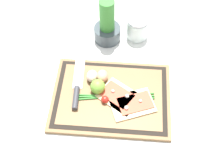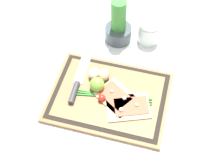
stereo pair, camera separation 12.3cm
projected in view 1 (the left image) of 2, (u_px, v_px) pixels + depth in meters
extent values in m
plane|color=silver|center=(111.00, 98.00, 1.24)|extent=(6.00, 6.00, 0.00)
cube|color=brown|center=(111.00, 97.00, 1.23)|extent=(0.47, 0.35, 0.02)
cube|color=black|center=(111.00, 96.00, 1.23)|extent=(0.44, 0.32, 0.00)
cube|color=brown|center=(111.00, 96.00, 1.23)|extent=(0.40, 0.28, 0.00)
cube|color=beige|center=(132.00, 104.00, 1.20)|extent=(0.19, 0.17, 0.01)
cube|color=#D14C33|center=(135.00, 103.00, 1.19)|extent=(0.15, 0.12, 0.00)
sphere|color=silver|center=(126.00, 108.00, 1.17)|extent=(0.02, 0.02, 0.02)
sphere|color=silver|center=(140.00, 101.00, 1.19)|extent=(0.01, 0.01, 0.01)
cube|color=beige|center=(119.00, 97.00, 1.22)|extent=(0.19, 0.18, 0.01)
cube|color=#D14C33|center=(117.00, 94.00, 1.22)|extent=(0.14, 0.13, 0.00)
sphere|color=silver|center=(127.00, 96.00, 1.20)|extent=(0.02, 0.02, 0.02)
sphere|color=silver|center=(113.00, 91.00, 1.22)|extent=(0.01, 0.01, 0.01)
cube|color=silver|center=(80.00, 67.00, 1.30)|extent=(0.05, 0.21, 0.00)
cylinder|color=#38383D|center=(76.00, 98.00, 1.21)|extent=(0.03, 0.10, 0.02)
ellipsoid|color=tan|center=(102.00, 76.00, 1.25)|extent=(0.04, 0.05, 0.04)
ellipsoid|color=beige|center=(92.00, 76.00, 1.25)|extent=(0.04, 0.05, 0.04)
sphere|color=#70A838|center=(98.00, 87.00, 1.21)|extent=(0.06, 0.06, 0.06)
sphere|color=red|center=(105.00, 99.00, 1.20)|extent=(0.03, 0.03, 0.03)
cylinder|color=#388433|center=(115.00, 96.00, 1.22)|extent=(0.31, 0.01, 0.01)
cylinder|color=#388433|center=(115.00, 96.00, 1.22)|extent=(0.31, 0.04, 0.01)
cylinder|color=#388433|center=(115.00, 96.00, 1.22)|extent=(0.31, 0.06, 0.01)
cylinder|color=#3D474C|center=(107.00, 33.00, 1.40)|extent=(0.12, 0.12, 0.07)
cylinder|color=#388433|center=(107.00, 18.00, 1.32)|extent=(0.06, 0.06, 0.18)
cylinder|color=silver|center=(137.00, 29.00, 1.39)|extent=(0.10, 0.10, 0.09)
cylinder|color=#B73323|center=(137.00, 33.00, 1.42)|extent=(0.08, 0.08, 0.03)
cylinder|color=silver|center=(138.00, 20.00, 1.35)|extent=(0.09, 0.09, 0.01)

